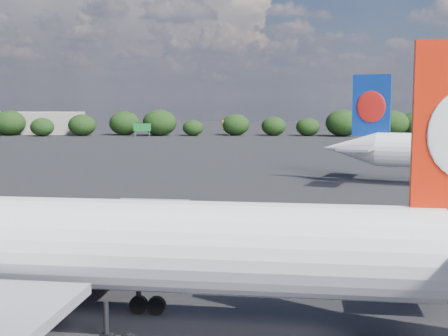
{
  "coord_description": "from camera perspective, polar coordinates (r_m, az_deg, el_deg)",
  "views": [
    {
      "loc": [
        17.74,
        -38.4,
        13.8
      ],
      "look_at": [
        16.0,
        12.0,
        8.0
      ],
      "focal_mm": 50.0,
      "sensor_mm": 36.0,
      "label": 1
    }
  ],
  "objects": [
    {
      "name": "ground",
      "position": [
        100.93,
        -8.17,
        -1.37
      ],
      "size": [
        500.0,
        500.0,
        0.0
      ],
      "primitive_type": "plane",
      "color": "black",
      "rests_on": "ground"
    },
    {
      "name": "billboard_yellow",
      "position": [
        220.69,
        0.49,
        3.98
      ],
      "size": [
        5.0,
        0.3,
        5.5
      ],
      "color": "orange",
      "rests_on": "ground"
    },
    {
      "name": "qantas_airliner",
      "position": [
        37.0,
        -9.72,
        -7.13
      ],
      "size": [
        51.38,
        48.93,
        16.76
      ],
      "color": "white",
      "rests_on": "ground"
    },
    {
      "name": "terminal_building",
      "position": [
        245.0,
        -17.8,
        3.95
      ],
      "size": [
        42.0,
        16.0,
        8.0
      ],
      "color": "gray",
      "rests_on": "ground"
    },
    {
      "name": "horizon_treeline",
      "position": [
        219.27,
        -0.7,
        4.04
      ],
      "size": [
        208.62,
        15.21,
        9.33
      ],
      "color": "black",
      "rests_on": "ground"
    },
    {
      "name": "highway_sign",
      "position": [
        217.62,
        -7.49,
        3.69
      ],
      "size": [
        6.0,
        0.3,
        4.5
      ],
      "color": "#166E29",
      "rests_on": "ground"
    }
  ]
}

